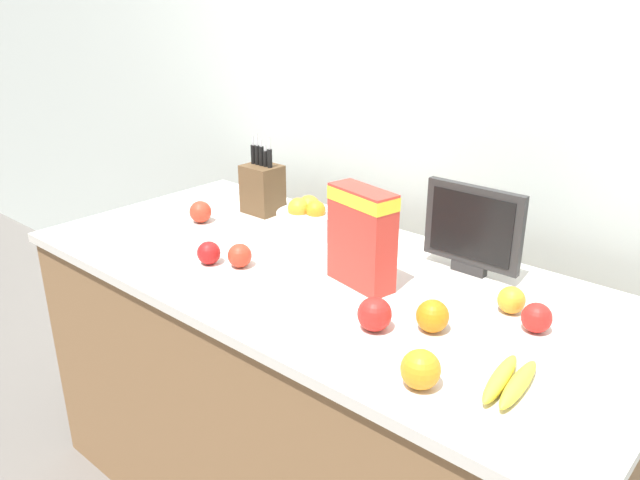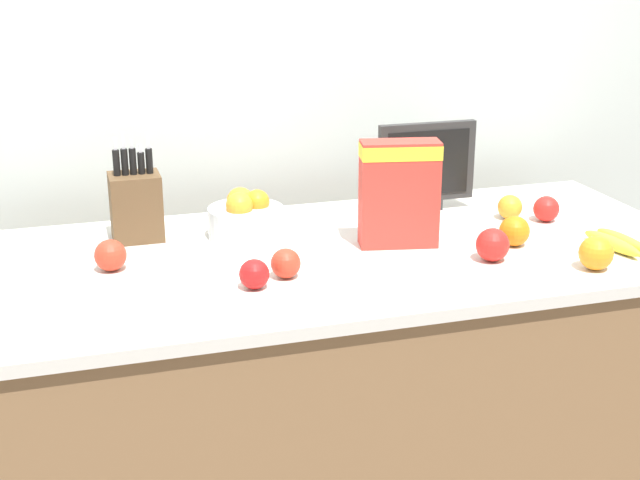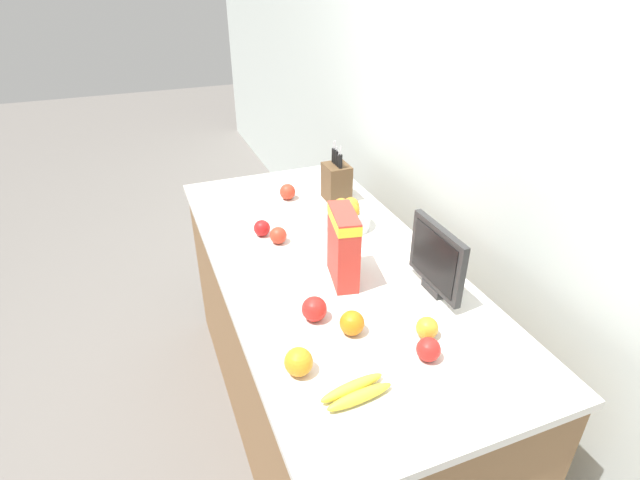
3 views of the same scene
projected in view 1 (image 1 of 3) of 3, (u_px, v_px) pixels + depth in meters
name	position (u px, v px, depth m)	size (l,w,h in m)	color
wall_back	(445.00, 100.00, 2.11)	(9.00, 0.06, 2.60)	silver
counter	(321.00, 397.00, 1.98)	(1.86, 0.85, 0.89)	olive
knife_block	(263.00, 188.00, 2.26)	(0.13, 0.11, 0.29)	brown
small_monitor	(473.00, 228.00, 1.74)	(0.29, 0.03, 0.26)	#2D2D2D
cereal_box	(362.00, 233.00, 1.67)	(0.21, 0.12, 0.27)	red
fruit_bowl	(307.00, 220.00, 2.05)	(0.20, 0.20, 0.13)	silver
banana_bunch	(509.00, 381.00, 1.26)	(0.10, 0.21, 0.04)	yellow
apple_front	(209.00, 253.00, 1.84)	(0.07, 0.07, 0.07)	red
apple_rear	(240.00, 256.00, 1.82)	(0.07, 0.07, 0.07)	red
apple_middle	(375.00, 314.00, 1.48)	(0.08, 0.08, 0.08)	red
apple_leftmost	(200.00, 212.00, 2.17)	(0.08, 0.08, 0.08)	red
apple_near_bananas	(537.00, 318.00, 1.47)	(0.07, 0.07, 0.07)	red
orange_near_bowl	(421.00, 369.00, 1.26)	(0.08, 0.08, 0.08)	orange
orange_front_center	(432.00, 316.00, 1.47)	(0.08, 0.08, 0.08)	orange
orange_by_cereal	(511.00, 300.00, 1.56)	(0.07, 0.07, 0.07)	orange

